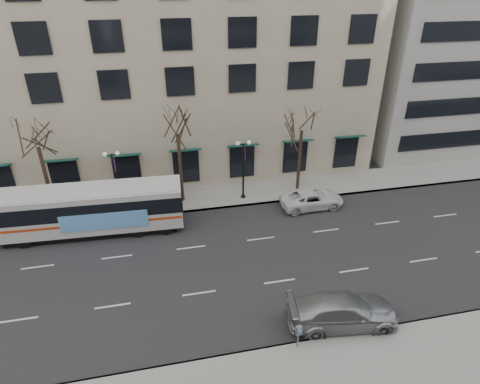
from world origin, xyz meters
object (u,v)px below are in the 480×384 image
object	(u,v)px
white_pickup	(312,199)
pay_station	(299,332)
tree_far_left	(35,135)
city_bus	(92,209)
silver_car	(343,311)
tree_far_mid	(177,122)
lamp_post_right	(243,167)
tree_far_right	(303,119)
lamp_post_left	(116,179)

from	to	relation	value
white_pickup	pay_station	size ratio (longest dim) A/B	3.72
tree_far_left	city_bus	xyz separation A→B (m)	(3.37, -3.01, -4.77)
city_bus	pay_station	distance (m)	17.15
city_bus	silver_car	size ratio (longest dim) A/B	2.19
tree_far_mid	city_bus	bearing A→B (deg)	-155.61
pay_station	lamp_post_right	bearing A→B (deg)	78.94
tree_far_mid	tree_far_right	world-z (taller)	tree_far_mid
lamp_post_right	white_pickup	world-z (taller)	lamp_post_right
tree_far_right	pay_station	distance (m)	17.84
tree_far_right	city_bus	world-z (taller)	tree_far_right
tree_far_mid	silver_car	world-z (taller)	tree_far_mid
tree_far_mid	lamp_post_right	world-z (taller)	tree_far_mid
tree_far_mid	city_bus	distance (m)	8.82
city_bus	silver_car	xyz separation A→B (m)	(13.95, -11.99, -1.06)
tree_far_right	lamp_post_left	bearing A→B (deg)	-177.71
tree_far_left	silver_car	xyz separation A→B (m)	(17.31, -15.00, -5.83)
tree_far_left	lamp_post_right	world-z (taller)	tree_far_left
tree_far_right	white_pickup	distance (m)	6.45
tree_far_left	white_pickup	bearing A→B (deg)	-8.47
lamp_post_right	pay_station	xyz separation A→B (m)	(-0.60, -15.50, -1.80)
tree_far_right	city_bus	xyz separation A→B (m)	(-16.63, -3.01, -4.49)
lamp_post_left	white_pickup	world-z (taller)	lamp_post_left
tree_far_mid	white_pickup	xyz separation A→B (m)	(10.16, -3.00, -6.19)
tree_far_left	pay_station	size ratio (longest dim) A/B	6.05
city_bus	lamp_post_left	bearing A→B (deg)	58.19
tree_far_right	pay_station	xyz separation A→B (m)	(-5.59, -16.10, -5.27)
tree_far_right	lamp_post_left	xyz separation A→B (m)	(-14.99, -0.60, -3.48)
tree_far_left	pay_station	world-z (taller)	tree_far_left
lamp_post_left	lamp_post_right	world-z (taller)	same
lamp_post_left	lamp_post_right	xyz separation A→B (m)	(10.00, 0.00, 0.00)
tree_far_left	tree_far_mid	distance (m)	10.00
lamp_post_left	city_bus	world-z (taller)	lamp_post_left
lamp_post_left	silver_car	size ratio (longest dim) A/B	0.87
tree_far_left	silver_car	bearing A→B (deg)	-40.90
silver_car	white_pickup	xyz separation A→B (m)	(2.85, 12.00, -0.16)
lamp_post_right	pay_station	world-z (taller)	lamp_post_right
city_bus	white_pickup	xyz separation A→B (m)	(16.80, 0.00, -1.22)
tree_far_mid	lamp_post_right	bearing A→B (deg)	-6.83
tree_far_right	lamp_post_right	distance (m)	6.11
city_bus	white_pickup	bearing A→B (deg)	2.50
tree_far_left	white_pickup	world-z (taller)	tree_far_left
tree_far_left	white_pickup	distance (m)	21.25
silver_car	pay_station	size ratio (longest dim) A/B	4.35
tree_far_mid	city_bus	xyz separation A→B (m)	(-6.63, -3.01, -4.98)
city_bus	pay_station	xyz separation A→B (m)	(11.04, -13.09, -0.78)
lamp_post_left	silver_car	xyz separation A→B (m)	(12.31, -14.40, -2.07)
tree_far_mid	white_pickup	bearing A→B (deg)	-16.47
tree_far_left	tree_far_right	size ratio (longest dim) A/B	1.03
city_bus	silver_car	distance (m)	18.43
lamp_post_left	silver_car	world-z (taller)	lamp_post_left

